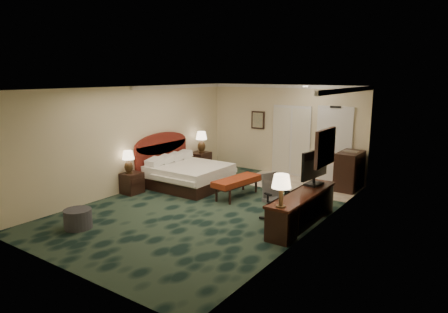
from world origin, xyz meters
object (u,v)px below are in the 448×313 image
Objects in this scene: bed_bench at (237,187)px; desk at (302,209)px; lamp_near at (128,162)px; tv at (314,168)px; minibar at (349,171)px; ottoman at (78,219)px; nightstand_near at (132,183)px; bed at (189,176)px; lamp_far at (201,142)px; desk_chair at (277,199)px; nightstand_far at (200,162)px.

desk is (2.12, -0.86, 0.10)m from bed_bench.
lamp_near is 0.59× the size of tv.
tv is at bearing 1.58° from bed_bench.
lamp_near is at bearing -141.54° from minibar.
desk is (3.57, 2.68, 0.15)m from ottoman.
nightstand_near is at bearing -174.61° from desk.
bed_bench is 0.60× the size of desk.
minibar is at bearing 31.14° from bed.
lamp_far is 4.66m from desk_chair.
desk is (4.52, 0.48, -0.48)m from lamp_near.
tv is 2.49m from minibar.
tv is at bearing 43.41° from ottoman.
desk is 2.33× the size of minibar.
nightstand_near is 0.53× the size of minibar.
tv is (4.37, -1.72, 0.11)m from lamp_far.
bed_bench is at bearing -178.79° from tv.
nightstand_far is 2.87m from lamp_near.
lamp_far is at bearing 153.76° from bed_bench.
minibar is at bearing 54.03° from bed_bench.
lamp_far is 2.84m from bed_bench.
nightstand_near is 4.00m from desk_chair.
lamp_far is at bearing 116.42° from bed.
minibar reaches higher than nightstand_far.
ottoman is at bearing -129.76° from tv.
bed_bench is at bearing 170.74° from desk_chair.
ottoman is 4.47m from desk.
bed reaches higher than bed_bench.
bed is at bearing 58.04° from nightstand_near.
desk is 2.37× the size of desk_chair.
lamp_far is 0.66× the size of tv.
nightstand_near is 0.99× the size of ottoman.
bed is 1.55m from nightstand_near.
lamp_near is 2.48m from ottoman.
ottoman is (0.95, -2.20, -0.63)m from lamp_near.
ottoman is at bearing -105.06° from bed_bench.
desk_chair is (3.94, -2.48, 0.18)m from nightstand_far.
tv reaches higher than minibar.
ottoman is (-1.45, -3.54, -0.05)m from bed_bench.
lamp_near is 0.57× the size of minibar.
desk is (4.41, -2.38, -0.61)m from lamp_far.
nightstand_far is at bearing -170.56° from minibar.
nightstand_far is at bearing 99.92° from ottoman.
lamp_near is at bearing -121.89° from bed.
ottoman is at bearing -80.08° from nightstand_far.
ottoman is 0.53× the size of minibar.
tv is at bearing -3.60° from bed.
lamp_far reaches higher than bed.
tv is at bearing -20.95° from nightstand_far.
bed_bench is 1.44× the size of tv.
bed_bench is (2.37, 1.29, -0.03)m from nightstand_near.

